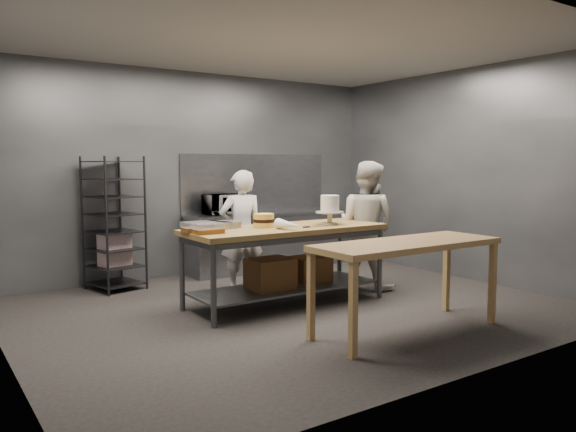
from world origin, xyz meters
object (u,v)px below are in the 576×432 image
Objects in this scene: frosted_cake_stand at (330,207)px; layer_cake at (264,221)px; near_counter at (407,250)px; microwave at (223,204)px; chef_right at (367,225)px; work_table at (286,256)px; chef_behind at (241,232)px; speed_rack at (114,225)px.

frosted_cake_stand is 0.86m from layer_cake.
near_counter is 3.69× the size of microwave.
frosted_cake_stand reaches higher than layer_cake.
work_table is at bearing 76.80° from chef_right.
chef_behind reaches higher than frosted_cake_stand.
microwave is (0.21, 1.98, 0.48)m from work_table.
frosted_cake_stand reaches higher than near_counter.
speed_rack is at bearing 127.19° from work_table.
layer_cake is (-1.64, -0.05, 0.16)m from chef_right.
work_table is 1.64m from near_counter.
chef_right is (1.37, 0.12, 0.27)m from work_table.
speed_rack is (-1.80, 3.49, 0.04)m from near_counter.
microwave is 2.26× the size of layer_cake.
chef_right is at bearing 59.25° from near_counter.
work_table is 10.02× the size of layer_cake.
layer_cake is (-0.63, 1.65, 0.19)m from near_counter.
layer_cake is (-0.27, 0.06, 0.43)m from work_table.
chef_behind reaches higher than near_counter.
microwave is (-0.15, 3.57, 0.24)m from near_counter.
work_table is 1.53× the size of chef_behind.
chef_behind is at bearing 102.01° from near_counter.
speed_rack is 1.04× the size of chef_right.
chef_behind is at bearing 100.50° from work_table.
speed_rack is at bearing 39.54° from chef_right.
chef_behind is 1.26m from microwave.
chef_behind is at bearing 47.46° from chef_right.
layer_cake is (-0.12, -0.75, 0.21)m from chef_behind.
chef_behind is 6.57× the size of layer_cake.
frosted_cake_stand is at bearing -80.76° from microwave.
chef_right is (2.81, -1.79, -0.01)m from speed_rack.
work_table is 1.20× the size of near_counter.
frosted_cake_stand is (0.55, -0.12, 0.57)m from work_table.
chef_right reaches higher than work_table.
frosted_cake_stand reaches higher than work_table.
work_table is 4.43× the size of microwave.
frosted_cake_stand is at bearing -12.61° from layer_cake.
microwave is 2.13m from frosted_cake_stand.
chef_behind reaches higher than work_table.
frosted_cake_stand is at bearing 88.25° from chef_right.
work_table is 6.77× the size of frosted_cake_stand.
near_counter is 3.92m from speed_rack.
chef_behind is 1.22m from frosted_cake_stand.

